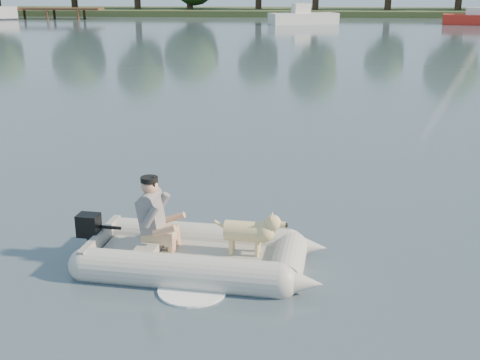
# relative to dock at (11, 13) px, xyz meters

# --- Properties ---
(water) EXTENTS (160.00, 160.00, 0.00)m
(water) POSITION_rel_dock_xyz_m (26.00, -52.00, -0.52)
(water) COLOR #4E616A
(water) RESTS_ON ground
(shore_bank) EXTENTS (160.00, 12.00, 0.70)m
(shore_bank) POSITION_rel_dock_xyz_m (26.00, 10.00, -0.27)
(shore_bank) COLOR #47512D
(shore_bank) RESTS_ON water
(dock) EXTENTS (18.00, 2.00, 1.04)m
(dock) POSITION_rel_dock_xyz_m (0.00, 0.00, 0.00)
(dock) COLOR #4C331E
(dock) RESTS_ON water
(dinghy) EXTENTS (4.32, 3.10, 1.22)m
(dinghy) POSITION_rel_dock_xyz_m (25.82, -51.64, -0.01)
(dinghy) COLOR #AAAAA5
(dinghy) RESTS_ON water
(man) EXTENTS (0.69, 0.60, 0.94)m
(man) POSITION_rel_dock_xyz_m (25.21, -51.53, 0.16)
(man) COLOR slate
(man) RESTS_ON dinghy
(dog) EXTENTS (0.84, 0.37, 0.54)m
(dog) POSITION_rel_dock_xyz_m (26.39, -51.65, -0.07)
(dog) COLOR tan
(dog) RESTS_ON dinghy
(outboard_motor) EXTENTS (0.39, 0.29, 0.69)m
(outboard_motor) POSITION_rel_dock_xyz_m (24.37, -51.50, -0.25)
(outboard_motor) COLOR black
(outboard_motor) RESTS_ON dinghy
(motorboat) EXTENTS (6.31, 4.06, 2.49)m
(motorboat) POSITION_rel_dock_xyz_m (28.14, -5.48, 0.61)
(motorboat) COLOR white
(motorboat) RESTS_ON water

